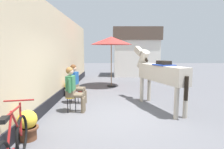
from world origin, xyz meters
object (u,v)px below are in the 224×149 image
object	(u,v)px
flower_planter_farthest	(70,88)
cafe_parasol	(112,41)
seated_visitor_far	(77,82)
leaning_bicycle	(14,146)
seated_visitor_near	(74,87)
satchel_bag	(83,92)
saddled_horse_center	(160,73)
flower_planter_nearest	(29,124)

from	to	relation	value
flower_planter_farthest	cafe_parasol	bearing A→B (deg)	49.81
seated_visitor_far	flower_planter_farthest	world-z (taller)	seated_visitor_far
leaning_bicycle	seated_visitor_far	bearing A→B (deg)	86.25
seated_visitor_far	flower_planter_farthest	distance (m)	1.28
seated_visitor_near	flower_planter_farthest	size ratio (longest dim) A/B	2.17
seated_visitor_far	flower_planter_farthest	size ratio (longest dim) A/B	2.17
seated_visitor_near	satchel_bag	bearing A→B (deg)	92.26
seated_visitor_far	leaning_bicycle	distance (m)	3.89
cafe_parasol	satchel_bag	xyz separation A→B (m)	(-1.25, -1.86, -2.26)
seated_visitor_near	saddled_horse_center	distance (m)	2.79
flower_planter_nearest	cafe_parasol	size ratio (longest dim) A/B	0.25
saddled_horse_center	flower_planter_farthest	distance (m)	3.78
seated_visitor_far	satchel_bag	world-z (taller)	seated_visitor_far
leaning_bicycle	cafe_parasol	size ratio (longest dim) A/B	0.67
saddled_horse_center	flower_planter_nearest	world-z (taller)	saddled_horse_center
seated_visitor_far	flower_planter_nearest	bearing A→B (deg)	-99.76
seated_visitor_near	seated_visitor_far	size ratio (longest dim) A/B	1.00
flower_planter_farthest	leaning_bicycle	xyz separation A→B (m)	(0.23, -4.97, 0.06)
seated_visitor_near	cafe_parasol	distance (m)	4.59
seated_visitor_far	saddled_horse_center	xyz separation A→B (m)	(2.82, -0.54, 0.38)
satchel_bag	seated_visitor_far	bearing A→B (deg)	109.15
seated_visitor_near	saddled_horse_center	world-z (taller)	saddled_horse_center
saddled_horse_center	cafe_parasol	size ratio (longest dim) A/B	1.11
seated_visitor_near	leaning_bicycle	size ratio (longest dim) A/B	0.80
seated_visitor_near	leaning_bicycle	distance (m)	2.92
seated_visitor_far	satchel_bag	xyz separation A→B (m)	(0.00, 1.30, -0.68)
seated_visitor_far	cafe_parasol	xyz separation A→B (m)	(1.25, 3.16, 1.59)
flower_planter_nearest	flower_planter_farthest	bearing A→B (deg)	90.01
flower_planter_farthest	cafe_parasol	xyz separation A→B (m)	(1.74, 2.06, 2.03)
cafe_parasol	leaning_bicycle	bearing A→B (deg)	-102.09
flower_planter_nearest	seated_visitor_near	bearing A→B (deg)	72.50
saddled_horse_center	flower_planter_farthest	world-z (taller)	saddled_horse_center
flower_planter_nearest	satchel_bag	xyz separation A→B (m)	(0.49, 4.14, -0.23)
seated_visitor_near	flower_planter_farthest	world-z (taller)	seated_visitor_near
seated_visitor_near	cafe_parasol	world-z (taller)	cafe_parasol
seated_visitor_near	cafe_parasol	bearing A→B (deg)	74.42
leaning_bicycle	satchel_bag	bearing A→B (deg)	87.15
flower_planter_farthest	leaning_bicycle	bearing A→B (deg)	-87.29
leaning_bicycle	seated_visitor_near	bearing A→B (deg)	83.12
satchel_bag	flower_planter_farthest	bearing A→B (deg)	41.65
saddled_horse_center	flower_planter_nearest	size ratio (longest dim) A/B	4.47
seated_visitor_far	cafe_parasol	world-z (taller)	cafe_parasol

